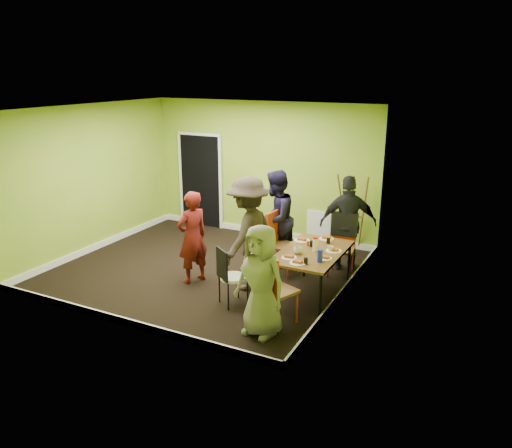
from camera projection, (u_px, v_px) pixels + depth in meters
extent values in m
plane|color=black|center=(206.00, 269.00, 8.86)|extent=(5.00, 5.00, 0.00)
cube|color=#7BA52A|center=(262.00, 170.00, 10.36)|extent=(5.00, 0.04, 2.80)
cube|color=#7BA52A|center=(111.00, 229.00, 6.52)|extent=(5.00, 0.04, 2.80)
cube|color=#7BA52A|center=(93.00, 179.00, 9.52)|extent=(0.04, 4.50, 2.80)
cube|color=#7BA52A|center=(347.00, 211.00, 7.37)|extent=(0.04, 4.50, 2.80)
cube|color=white|center=(201.00, 108.00, 8.03)|extent=(5.00, 4.50, 0.04)
cube|color=black|center=(201.00, 181.00, 11.09)|extent=(1.00, 0.05, 2.04)
cube|color=white|center=(319.00, 224.00, 10.08)|extent=(0.50, 0.04, 0.55)
cylinder|color=black|center=(270.00, 287.00, 7.29)|extent=(0.04, 0.04, 0.71)
cylinder|color=black|center=(320.00, 297.00, 6.96)|extent=(0.04, 0.04, 0.71)
cylinder|color=black|center=(304.00, 257.00, 8.47)|extent=(0.04, 0.04, 0.71)
cylinder|color=black|center=(349.00, 264.00, 8.13)|extent=(0.04, 0.04, 0.71)
cube|color=brown|center=(312.00, 252.00, 7.60)|extent=(0.90, 1.50, 0.04)
cylinder|color=#DF4315|center=(280.00, 254.00, 8.86)|extent=(0.03, 0.03, 0.51)
cylinder|color=#DF4315|center=(268.00, 261.00, 8.56)|extent=(0.03, 0.03, 0.51)
cylinder|color=#DF4315|center=(299.00, 259.00, 8.66)|extent=(0.03, 0.03, 0.51)
cylinder|color=#DF4315|center=(288.00, 265.00, 8.36)|extent=(0.03, 0.03, 0.51)
cube|color=brown|center=(284.00, 246.00, 8.54)|extent=(0.50, 0.50, 0.04)
cube|color=#DF4315|center=(273.00, 227.00, 8.56)|extent=(0.08, 0.43, 0.56)
cylinder|color=#DF4315|center=(254.00, 273.00, 8.16)|extent=(0.02, 0.02, 0.41)
cylinder|color=#DF4315|center=(252.00, 281.00, 7.87)|extent=(0.02, 0.02, 0.41)
cylinder|color=#DF4315|center=(272.00, 274.00, 8.14)|extent=(0.02, 0.02, 0.41)
cylinder|color=#DF4315|center=(271.00, 281.00, 7.84)|extent=(0.02, 0.02, 0.41)
cube|color=brown|center=(262.00, 265.00, 7.94)|extent=(0.47, 0.47, 0.04)
cube|color=#DF4315|center=(251.00, 250.00, 7.88)|extent=(0.15, 0.33, 0.46)
cylinder|color=#DF4315|center=(352.00, 260.00, 8.65)|extent=(0.03, 0.03, 0.46)
cylinder|color=#DF4315|center=(332.00, 257.00, 8.77)|extent=(0.03, 0.03, 0.46)
cylinder|color=#DF4315|center=(349.00, 267.00, 8.34)|extent=(0.03, 0.03, 0.46)
cylinder|color=#DF4315|center=(328.00, 264.00, 8.45)|extent=(0.03, 0.03, 0.46)
cube|color=brown|center=(341.00, 249.00, 8.48)|extent=(0.46, 0.46, 0.04)
cube|color=#DF4315|center=(344.00, 231.00, 8.58)|extent=(0.39, 0.08, 0.52)
cylinder|color=#DF4315|center=(260.00, 306.00, 6.95)|extent=(0.03, 0.03, 0.48)
cylinder|color=#DF4315|center=(278.00, 315.00, 6.68)|extent=(0.03, 0.03, 0.48)
cylinder|color=#DF4315|center=(279.00, 299.00, 7.18)|extent=(0.03, 0.03, 0.48)
cylinder|color=#DF4315|center=(297.00, 307.00, 6.91)|extent=(0.03, 0.03, 0.48)
cube|color=brown|center=(279.00, 291.00, 6.86)|extent=(0.56, 0.56, 0.04)
cube|color=#DF4315|center=(268.00, 275.00, 6.64)|extent=(0.39, 0.19, 0.54)
cylinder|color=black|center=(219.00, 289.00, 7.56)|extent=(0.02, 0.02, 0.42)
cylinder|color=black|center=(228.00, 297.00, 7.29)|extent=(0.02, 0.02, 0.42)
cylinder|color=black|center=(238.00, 285.00, 7.70)|extent=(0.02, 0.02, 0.42)
cylinder|color=black|center=(248.00, 293.00, 7.44)|extent=(0.02, 0.02, 0.42)
cylinder|color=white|center=(233.00, 277.00, 7.43)|extent=(0.39, 0.39, 0.05)
cube|color=black|center=(222.00, 264.00, 7.28)|extent=(0.31, 0.23, 0.47)
cylinder|color=brown|center=(343.00, 212.00, 9.63)|extent=(0.22, 0.36, 1.53)
cylinder|color=brown|center=(363.00, 215.00, 9.46)|extent=(0.22, 0.36, 1.53)
cylinder|color=brown|center=(350.00, 216.00, 9.35)|extent=(0.03, 0.35, 1.50)
cube|color=brown|center=(352.00, 216.00, 9.52)|extent=(0.41, 0.04, 0.04)
cylinder|color=white|center=(302.00, 240.00, 8.05)|extent=(0.26, 0.26, 0.01)
cylinder|color=white|center=(289.00, 258.00, 7.31)|extent=(0.23, 0.23, 0.01)
cylinder|color=white|center=(326.00, 239.00, 8.12)|extent=(0.24, 0.24, 0.01)
cylinder|color=white|center=(298.00, 263.00, 7.11)|extent=(0.24, 0.24, 0.01)
cylinder|color=white|center=(334.00, 251.00, 7.59)|extent=(0.25, 0.25, 0.01)
cylinder|color=white|center=(324.00, 258.00, 7.28)|extent=(0.22, 0.22, 0.01)
cylinder|color=white|center=(315.00, 245.00, 7.55)|extent=(0.07, 0.07, 0.20)
cylinder|color=#1A2BC8|center=(320.00, 256.00, 7.14)|extent=(0.08, 0.08, 0.19)
cylinder|color=#DF4315|center=(308.00, 243.00, 7.81)|extent=(0.04, 0.04, 0.08)
cylinder|color=black|center=(312.00, 244.00, 7.77)|extent=(0.06, 0.06, 0.10)
cylinder|color=black|center=(328.00, 241.00, 7.91)|extent=(0.06, 0.06, 0.09)
cylinder|color=black|center=(306.00, 261.00, 7.08)|extent=(0.06, 0.06, 0.10)
imported|color=white|center=(298.00, 250.00, 7.48)|extent=(0.13, 0.13, 0.10)
imported|color=white|center=(330.00, 249.00, 7.57)|extent=(0.09, 0.09, 0.09)
imported|color=#59110F|center=(192.00, 237.00, 8.14)|extent=(0.56, 0.66, 1.55)
imported|color=black|center=(275.00, 219.00, 8.80)|extent=(0.66, 0.85, 1.74)
imported|color=#2D241E|center=(248.00, 234.00, 7.86)|extent=(0.71, 1.20, 1.83)
imported|color=black|center=(348.00, 223.00, 8.66)|extent=(1.06, 0.77, 1.68)
imported|color=gray|center=(261.00, 281.00, 6.49)|extent=(0.82, 0.61, 1.52)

